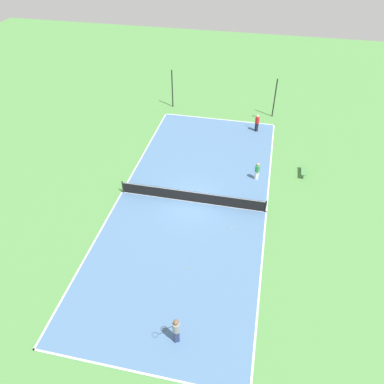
# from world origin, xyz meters

# --- Properties ---
(ground_plane) EXTENTS (80.00, 80.00, 0.00)m
(ground_plane) POSITION_xyz_m (0.00, 0.00, 0.00)
(ground_plane) COLOR #518E47
(court_surface) EXTENTS (10.61, 24.80, 0.02)m
(court_surface) POSITION_xyz_m (0.00, 0.00, 0.01)
(court_surface) COLOR #4C729E
(court_surface) RESTS_ON ground_plane
(tennis_net) EXTENTS (10.41, 0.10, 0.97)m
(tennis_net) POSITION_xyz_m (0.00, 0.00, 0.51)
(tennis_net) COLOR black
(tennis_net) RESTS_ON court_surface
(bench) EXTENTS (0.36, 1.49, 0.45)m
(bench) POSITION_xyz_m (7.77, 5.03, 0.39)
(bench) COLOR #4C8C4C
(bench) RESTS_ON ground_plane
(player_coach_red) EXTENTS (0.84, 0.93, 1.63)m
(player_coach_red) POSITION_xyz_m (3.68, 10.90, 0.95)
(player_coach_red) COLOR black
(player_coach_red) RESTS_ON court_surface
(player_baseline_gray) EXTENTS (0.98, 0.74, 1.78)m
(player_baseline_gray) POSITION_xyz_m (1.45, -10.45, 1.06)
(player_baseline_gray) COLOR navy
(player_baseline_gray) RESTS_ON court_surface
(player_far_green) EXTENTS (0.50, 0.50, 1.45)m
(player_far_green) POSITION_xyz_m (4.26, 3.64, 0.83)
(player_far_green) COLOR white
(player_far_green) RESTS_ON court_surface
(tennis_ball_near_net) EXTENTS (0.07, 0.07, 0.07)m
(tennis_ball_near_net) POSITION_xyz_m (1.09, -5.87, 0.06)
(tennis_ball_near_net) COLOR #CCE033
(tennis_ball_near_net) RESTS_ON court_surface
(tennis_ball_right_alley) EXTENTS (0.07, 0.07, 0.07)m
(tennis_ball_right_alley) POSITION_xyz_m (3.11, -2.07, 0.06)
(tennis_ball_right_alley) COLOR #CCE033
(tennis_ball_right_alley) RESTS_ON court_surface
(tennis_ball_midcourt) EXTENTS (0.07, 0.07, 0.07)m
(tennis_ball_midcourt) POSITION_xyz_m (4.17, 7.06, 0.06)
(tennis_ball_midcourt) COLOR #CCE033
(tennis_ball_midcourt) RESTS_ON court_surface
(fence_post_back_left) EXTENTS (0.12, 0.12, 3.78)m
(fence_post_back_left) POSITION_xyz_m (-4.99, 14.07, 1.89)
(fence_post_back_left) COLOR black
(fence_post_back_left) RESTS_ON ground_plane
(fence_post_back_right) EXTENTS (0.12, 0.12, 3.78)m
(fence_post_back_right) POSITION_xyz_m (4.99, 14.07, 1.89)
(fence_post_back_right) COLOR black
(fence_post_back_right) RESTS_ON ground_plane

